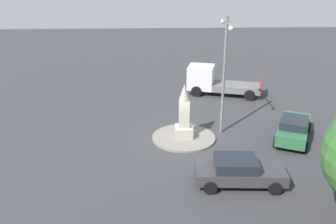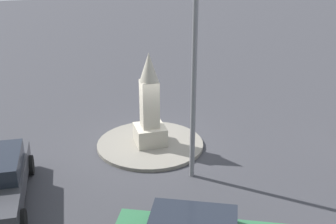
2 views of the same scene
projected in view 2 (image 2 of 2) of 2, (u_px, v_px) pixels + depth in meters
The scene contains 4 objects.
ground_plane at pixel (150, 146), 16.01m from camera, with size 80.00×80.00×0.00m, color #38383D.
traffic_island at pixel (150, 144), 15.99m from camera, with size 3.89×3.89×0.13m, color gray.
monument at pixel (150, 108), 15.44m from camera, with size 1.06×1.06×3.39m.
streetlamp at pixel (195, 41), 12.37m from camera, with size 2.70×0.28×7.27m.
Camera 2 is at (-3.31, -13.94, 7.29)m, focal length 46.53 mm.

